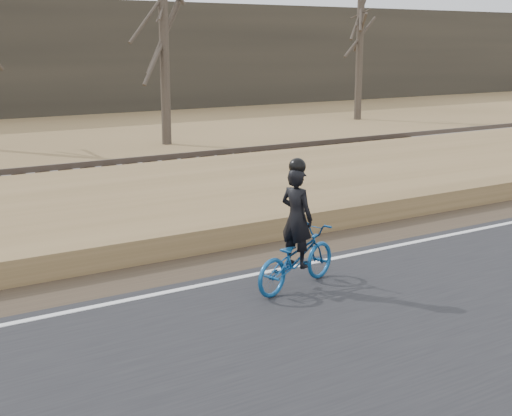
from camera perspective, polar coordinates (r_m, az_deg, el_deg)
cyclist at (r=11.00m, az=3.24°, el=-3.20°), size 1.90×1.11×2.04m
bare_tree_right at (r=27.20m, az=-7.38°, el=13.52°), size 0.36×0.36×8.05m
bare_tree_far_right at (r=36.29m, az=8.30°, el=12.91°), size 0.36×0.36×7.46m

